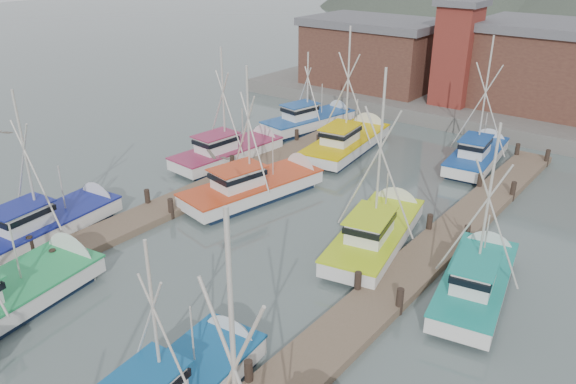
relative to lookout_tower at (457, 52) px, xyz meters
The scene contains 18 objects.
ground 33.52m from the lookout_tower, 86.53° to the right, with size 260.00×260.00×0.00m, color #50605F.
dock_left 29.87m from the lookout_tower, 99.80° to the right, with size 2.30×46.00×1.50m.
dock_right 30.79m from the lookout_tower, 72.73° to the right, with size 2.30×46.00×1.50m.
quay 6.67m from the lookout_tower, 63.43° to the left, with size 44.00×16.00×1.20m, color slate.
shed_left 9.30m from the lookout_tower, 167.47° to the left, with size 12.72×8.48×6.20m.
shed_center 8.99m from the lookout_tower, 26.57° to the left, with size 14.84×9.54×6.90m.
lookout_tower is the anchor object (origin of this frame).
distant_hills 90.40m from the lookout_tower, 96.85° to the left, with size 175.00×140.00×42.00m.
boat_6 34.24m from the lookout_tower, 102.73° to the right, with size 3.74×9.07×8.58m.
boat_8 23.31m from the lookout_tower, 95.33° to the right, with size 4.52×9.74×8.75m.
boat_9 24.67m from the lookout_tower, 74.82° to the right, with size 4.51×9.32×9.80m.
boat_10 21.26m from the lookout_tower, 111.32° to the right, with size 3.56×9.01×8.62m.
boat_11 27.70m from the lookout_tower, 64.12° to the right, with size 3.89×8.32×8.50m.
boat_12 13.57m from the lookout_tower, 100.44° to the right, with size 4.24×9.99×9.79m.
boat_13 12.21m from the lookout_tower, 56.69° to the right, with size 3.68×8.50×9.37m.
boat_14 13.27m from the lookout_tower, 127.47° to the right, with size 4.18×8.96×6.93m.
gull_near 38.52m from the lookout_tower, 88.25° to the right, with size 1.55×0.64×0.24m.
gull_far 30.45m from the lookout_tower, 85.61° to the right, with size 1.54×0.66×0.24m.
Camera 1 is at (16.19, -12.80, 14.08)m, focal length 35.00 mm.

